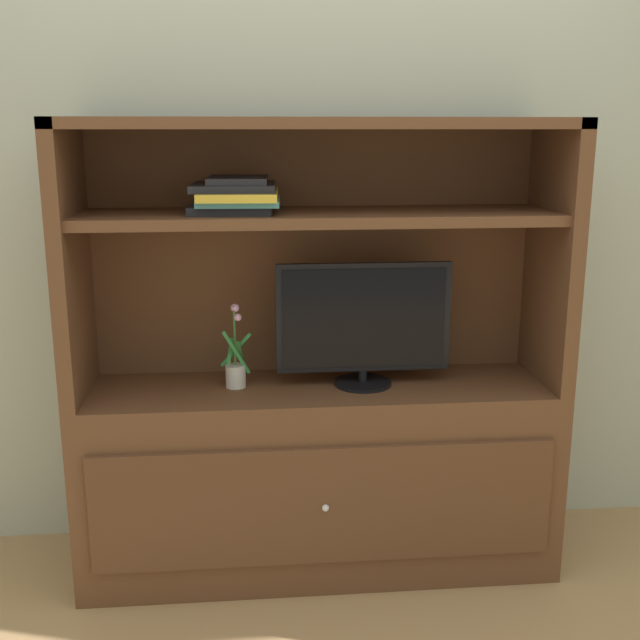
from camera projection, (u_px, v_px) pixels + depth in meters
The scene contains 6 objects.
ground_plane at pixel (330, 628), 2.51m from camera, with size 8.00×8.00×0.00m, color tan.
painted_rear_wall at pixel (310, 175), 2.90m from camera, with size 6.00×0.10×2.80m, color #ADB29E.
media_console at pixel (319, 431), 2.78m from camera, with size 1.68×0.48×1.60m.
tv_monitor at pixel (364, 323), 2.68m from camera, with size 0.61×0.20×0.44m.
potted_plant at pixel (236, 368), 2.70m from camera, with size 0.11×0.11×0.30m.
magazine_stack at pixel (236, 195), 2.55m from camera, with size 0.31×0.35×0.12m.
Camera 1 is at (-0.24, -2.18, 1.57)m, focal length 43.63 mm.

